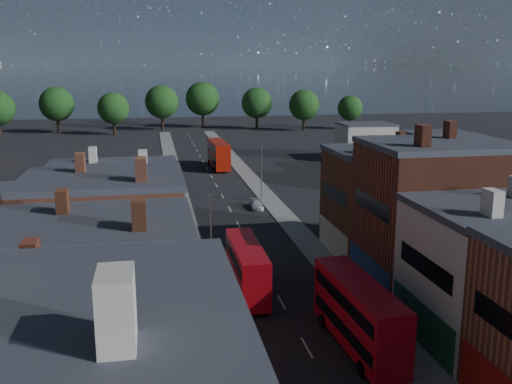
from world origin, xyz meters
name	(u,v)px	position (x,y,z in m)	size (l,w,h in m)	color
pavement_west	(185,223)	(-6.50, 50.00, 0.06)	(3.00, 200.00, 0.12)	gray
pavement_east	(286,218)	(6.50, 50.00, 0.06)	(3.00, 200.00, 0.12)	gray
lamp_post_2	(211,231)	(-5.20, 30.00, 4.70)	(0.25, 0.70, 8.12)	slate
lamp_post_3	(261,169)	(5.20, 60.00, 4.70)	(0.25, 0.70, 8.12)	slate
bus_0	(247,267)	(-2.52, 26.40, 2.39)	(2.64, 10.26, 4.43)	red
bus_1	(359,313)	(3.50, 15.44, 2.61)	(3.29, 11.31, 4.83)	#AA0919
bus_2	(219,154)	(2.24, 87.89, 2.79)	(3.35, 12.08, 5.18)	#9E1406
car_2	(218,249)	(-3.80, 37.08, 0.59)	(1.94, 4.21, 1.17)	black
car_3	(256,205)	(3.68, 55.59, 0.57)	(1.61, 3.95, 1.15)	silver
ped_3	(347,274)	(6.60, 26.60, 1.10)	(1.15, 0.52, 1.97)	#5B564E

